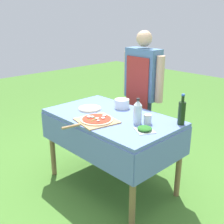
% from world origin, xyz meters
% --- Properties ---
extents(ground_plane, '(12.00, 12.00, 0.00)m').
position_xyz_m(ground_plane, '(0.00, 0.00, 0.00)').
color(ground_plane, '#477A2D').
extents(prep_table, '(1.34, 0.81, 0.79)m').
position_xyz_m(prep_table, '(0.00, 0.00, 0.68)').
color(prep_table, '#607AB7').
rests_on(prep_table, ground).
extents(person_cook, '(0.59, 0.20, 1.57)m').
position_xyz_m(person_cook, '(-0.19, 0.69, 0.93)').
color(person_cook, '#333D56').
rests_on(person_cook, ground).
extents(pizza_on_peel, '(0.40, 0.54, 0.05)m').
position_xyz_m(pizza_on_peel, '(0.02, -0.22, 0.80)').
color(pizza_on_peel, tan).
rests_on(pizza_on_peel, prep_table).
extents(oil_bottle, '(0.07, 0.07, 0.29)m').
position_xyz_m(oil_bottle, '(0.61, 0.30, 0.90)').
color(oil_bottle, black).
rests_on(oil_bottle, prep_table).
extents(water_bottle, '(0.08, 0.08, 0.24)m').
position_xyz_m(water_bottle, '(0.32, 0.03, 0.90)').
color(water_bottle, silver).
rests_on(water_bottle, prep_table).
extents(herb_container, '(0.21, 0.21, 0.04)m').
position_xyz_m(herb_container, '(0.48, -0.06, 0.81)').
color(herb_container, silver).
rests_on(herb_container, prep_table).
extents(mixing_tub, '(0.16, 0.16, 0.10)m').
position_xyz_m(mixing_tub, '(-0.10, 0.25, 0.83)').
color(mixing_tub, silver).
rests_on(mixing_tub, prep_table).
extents(plate_stack, '(0.24, 0.24, 0.02)m').
position_xyz_m(plate_stack, '(-0.30, -0.03, 0.80)').
color(plate_stack, beige).
rests_on(plate_stack, prep_table).
extents(sauce_jar, '(0.07, 0.07, 0.09)m').
position_xyz_m(sauce_jar, '(0.39, 0.09, 0.82)').
color(sauce_jar, silver).
rests_on(sauce_jar, prep_table).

